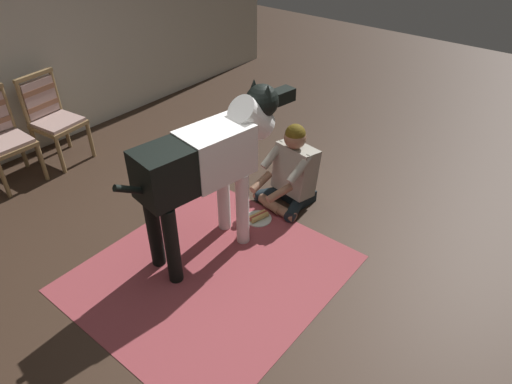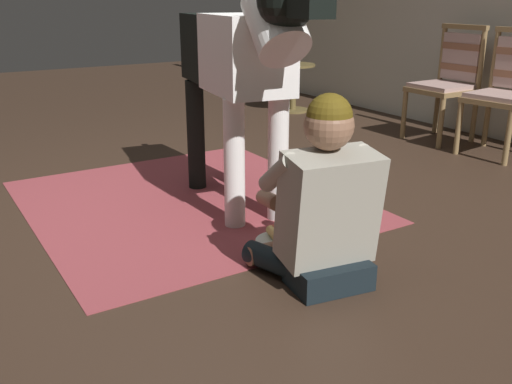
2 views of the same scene
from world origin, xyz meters
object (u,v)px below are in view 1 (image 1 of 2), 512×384
(person_sitting_on_floor, at_px, (292,172))
(dining_chair_right_of_pair, at_px, (51,114))
(large_dog, at_px, (209,160))
(hot_dog_on_plate, at_px, (258,217))

(person_sitting_on_floor, bearing_deg, dining_chair_right_of_pair, 110.20)
(dining_chair_right_of_pair, distance_m, large_dog, 2.44)
(dining_chair_right_of_pair, xyz_separation_m, large_dog, (0.00, -2.42, 0.33))
(person_sitting_on_floor, bearing_deg, hot_dog_on_plate, 171.02)
(dining_chair_right_of_pair, relative_size, hot_dog_on_plate, 3.86)
(dining_chair_right_of_pair, height_order, large_dog, large_dog)
(dining_chair_right_of_pair, bearing_deg, large_dog, -89.99)
(large_dog, relative_size, hot_dog_on_plate, 6.68)
(large_dog, height_order, hot_dog_on_plate, large_dog)
(dining_chair_right_of_pair, relative_size, large_dog, 0.58)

